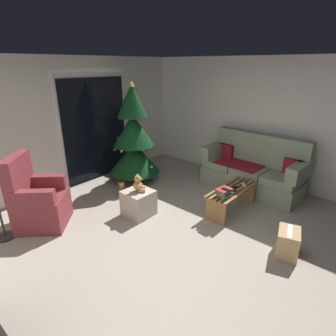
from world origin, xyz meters
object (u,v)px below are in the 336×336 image
Objects in this scene: remote_white at (244,185)px; coffee_table at (232,196)px; teddy_bear_honey at (138,184)px; couch at (253,170)px; remote_graphite at (232,191)px; cardboard_box_taped_mid_floor at (288,243)px; cell_phone at (226,189)px; christmas_tree at (134,139)px; book_stack at (224,193)px; ottoman at (139,203)px; armchair at (38,201)px; teddy_bear_chestnut_by_tree at (122,190)px; remote_black at (233,188)px.

coffee_table is at bearing -148.36° from remote_white.
couch is at bearing -23.26° from teddy_bear_honey.
cardboard_box_taped_mid_floor is at bearing 176.80° from remote_graphite.
remote_white reaches higher than coffee_table.
cell_phone is 2.27m from christmas_tree.
book_stack is 0.61× the size of ottoman.
cell_phone is 0.13× the size of armchair.
couch is 12.64× the size of remote_graphite.
christmas_tree reaches higher than ottoman.
teddy_bear_chestnut_by_tree is at bearing 112.87° from cell_phone.
couch reaches higher than coffee_table.
armchair is (-2.12, -0.17, -0.51)m from christmas_tree.
coffee_table is 1.26m from cardboard_box_taped_mid_floor.
teddy_bear_honey is at bearing 104.51° from cardboard_box_taped_mid_floor.
remote_black is (-1.04, -0.14, 0.02)m from couch.
cell_phone reaches higher than teddy_bear_chestnut_by_tree.
christmas_tree reaches higher than teddy_bear_chestnut_by_tree.
couch is 0.86m from remote_white.
ottoman is at bearing 60.81° from remote_graphite.
teddy_bear_chestnut_by_tree is 0.66× the size of cardboard_box_taped_mid_floor.
christmas_tree is at bearing 4.59° from armchair.
christmas_tree reaches higher than couch.
christmas_tree is 1.08m from teddy_bear_chestnut_by_tree.
remote_white and remote_graphite have the same top height.
remote_graphite is (-0.34, 0.03, 0.00)m from remote_white.
remote_black is 0.58× the size of book_stack.
coffee_table reaches higher than teddy_bear_chestnut_by_tree.
remote_white is at bearing 7.02° from cell_phone.
couch reaches higher than remote_black.
teddy_bear_chestnut_by_tree is at bearing 41.35° from remote_graphite.
armchair is 3.60m from cardboard_box_taped_mid_floor.
cardboard_box_taped_mid_floor is (0.57, -2.20, -0.36)m from teddy_bear_honey.
remote_graphite is at bearing -86.91° from christmas_tree.
cell_phone is (-0.26, -0.02, 0.13)m from remote_graphite.
remote_black is 1.59m from ottoman.
coffee_table is 0.53× the size of christmas_tree.
christmas_tree is at bearing 22.19° from remote_graphite.
teddy_bear_honey is (1.23, -0.91, 0.14)m from armchair.
book_stack is (-0.58, 0.04, 0.06)m from remote_white.
remote_graphite reaches higher than ottoman.
cell_phone reaches higher than coffee_table.
teddy_bear_chestnut_by_tree is at bearing 139.03° from couch.
remote_black is 1.29m from cardboard_box_taped_mid_floor.
cardboard_box_taped_mid_floor is (-0.32, -3.28, -0.74)m from christmas_tree.
cardboard_box_taped_mid_floor is (-0.57, -1.13, -0.24)m from remote_black.
coffee_table is 7.05× the size of remote_graphite.
couch is 2.39m from ottoman.
teddy_bear_honey is at bearing 60.77° from remote_graphite.
remote_white reaches higher than cardboard_box_taped_mid_floor.
cardboard_box_taped_mid_floor is (1.80, -3.11, -0.22)m from armchair.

